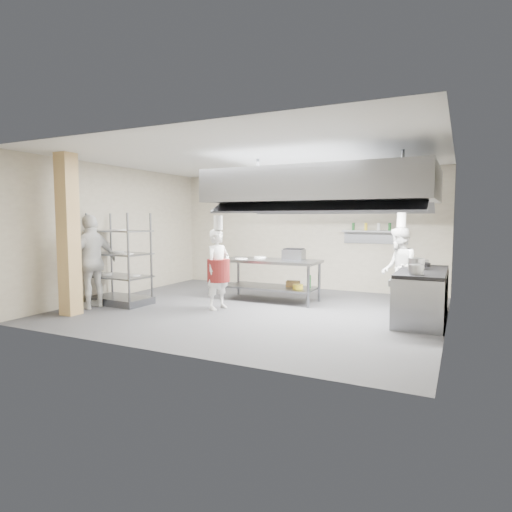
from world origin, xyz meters
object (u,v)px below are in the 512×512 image
at_px(chef_line, 399,269).
at_px(stockpot, 416,264).
at_px(cooking_range, 422,297).
at_px(chef_plating, 92,261).
at_px(griddle, 294,254).
at_px(pass_rack, 119,259).
at_px(chef_head, 218,269).
at_px(island, 270,280).

xyz_separation_m(chef_line, stockpot, (0.36, -0.49, 0.17)).
relative_size(cooking_range, stockpot, 7.05).
bearing_deg(stockpot, chef_plating, -162.71).
distance_m(chef_line, griddle, 2.23).
relative_size(pass_rack, cooking_range, 0.96).
bearing_deg(chef_line, stockpot, 24.13).
relative_size(cooking_range, chef_head, 1.25).
xyz_separation_m(chef_line, griddle, (-2.22, 0.14, 0.20)).
bearing_deg(stockpot, pass_rack, -167.22).
distance_m(island, cooking_range, 3.19).
bearing_deg(cooking_range, chef_line, 129.65).
bearing_deg(chef_line, chef_plating, -79.77).
relative_size(island, chef_line, 1.31).
distance_m(pass_rack, griddle, 3.72).
bearing_deg(pass_rack, griddle, 34.37).
bearing_deg(griddle, chef_line, -6.50).
height_order(island, pass_rack, pass_rack).
height_order(pass_rack, chef_head, pass_rack).
distance_m(chef_line, stockpot, 0.63).
bearing_deg(chef_head, pass_rack, 115.36).
height_order(pass_rack, chef_line, pass_rack).
bearing_deg(chef_line, island, -100.54).
relative_size(island, cooking_range, 1.08).
bearing_deg(chef_plating, island, 133.96).
bearing_deg(stockpot, island, 172.56).
bearing_deg(griddle, chef_plating, -146.73).
height_order(pass_rack, stockpot, pass_rack).
xyz_separation_m(pass_rack, chef_plating, (-0.20, -0.55, -0.01)).
bearing_deg(griddle, stockpot, -16.58).
bearing_deg(chef_line, cooking_range, 27.18).
distance_m(cooking_range, chef_head, 3.83).
bearing_deg(stockpot, chef_head, -166.66).
bearing_deg(stockpot, cooking_range, -37.85).
bearing_deg(pass_rack, island, 35.13).
xyz_separation_m(griddle, stockpot, (2.58, -0.62, -0.02)).
height_order(chef_line, stockpot, chef_line).
height_order(cooking_range, chef_plating, chef_plating).
height_order(cooking_range, chef_line, chef_line).
height_order(island, chef_plating, chef_plating).
bearing_deg(cooking_range, stockpot, 142.15).
bearing_deg(griddle, chef_head, -127.96).
height_order(pass_rack, griddle, pass_rack).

